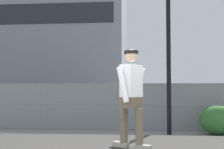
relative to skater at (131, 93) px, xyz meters
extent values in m
cube|color=black|center=(0.00, 0.00, -0.94)|extent=(0.78, 0.60, 0.02)
cylinder|color=silver|center=(-0.17, 0.22, -0.97)|extent=(0.06, 0.05, 0.05)
cube|color=#99999E|center=(-0.22, 0.14, -0.95)|extent=(0.12, 0.14, 0.01)
cube|color=gray|center=(0.19, -0.12, -0.88)|extent=(0.29, 0.23, 0.09)
cube|color=gray|center=(-0.19, 0.12, -0.88)|extent=(0.29, 0.23, 0.09)
cylinder|color=brown|center=(0.13, -0.08, -0.55)|extent=(0.13, 0.13, 0.58)
cylinder|color=brown|center=(-0.13, 0.08, -0.55)|extent=(0.13, 0.13, 0.58)
cube|color=brown|center=(0.00, 0.00, -0.17)|extent=(0.38, 0.42, 0.18)
cube|color=white|center=(0.00, 0.00, 0.19)|extent=(0.39, 0.44, 0.54)
cylinder|color=white|center=(0.13, 0.21, 0.13)|extent=(0.24, 0.20, 0.58)
cylinder|color=white|center=(-0.13, -0.21, 0.13)|extent=(0.24, 0.20, 0.58)
sphere|color=tan|center=(0.00, 0.00, 0.62)|extent=(0.21, 0.21, 0.21)
cylinder|color=black|center=(0.00, 0.00, 0.68)|extent=(0.24, 0.24, 0.05)
cylinder|color=gray|center=(-3.92, 7.06, -0.62)|extent=(0.06, 0.06, 1.85)
cylinder|color=gray|center=(3.23, 7.06, -0.62)|extent=(0.06, 0.06, 1.85)
cylinder|color=gray|center=(-0.34, 7.06, 0.27)|extent=(21.45, 0.04, 0.04)
cylinder|color=gray|center=(-0.34, 7.06, -0.52)|extent=(21.45, 0.04, 0.04)
cylinder|color=gray|center=(-0.34, 7.06, -1.48)|extent=(21.45, 0.04, 0.04)
cube|color=gray|center=(-0.34, 7.06, -0.62)|extent=(21.45, 0.01, 1.85)
cylinder|color=black|center=(1.19, 6.05, 1.81)|extent=(0.16, 0.16, 6.70)
cube|color=navy|center=(-3.54, 10.05, -0.87)|extent=(4.54, 2.17, 0.70)
cube|color=#23282D|center=(-3.74, 10.07, -0.20)|extent=(2.33, 1.78, 0.64)
cylinder|color=black|center=(-2.11, 10.79, -1.22)|extent=(0.66, 0.29, 0.64)
cylinder|color=black|center=(-2.26, 9.08, -1.22)|extent=(0.66, 0.29, 0.64)
cylinder|color=black|center=(-4.83, 11.02, -1.22)|extent=(0.66, 0.29, 0.64)
cylinder|color=black|center=(-4.97, 9.32, -1.22)|extent=(0.66, 0.29, 0.64)
cube|color=silver|center=(2.17, 10.14, -0.87)|extent=(4.50, 2.07, 0.70)
cube|color=#23282D|center=(1.97, 10.15, -0.20)|extent=(2.29, 1.73, 0.64)
cylinder|color=black|center=(3.58, 10.91, -1.22)|extent=(0.65, 0.28, 0.64)
cylinder|color=black|center=(3.48, 9.20, -1.22)|extent=(0.65, 0.28, 0.64)
cylinder|color=black|center=(0.86, 11.07, -1.22)|extent=(0.65, 0.28, 0.64)
cylinder|color=black|center=(0.76, 9.37, -1.22)|extent=(0.65, 0.28, 0.64)
cube|color=slate|center=(-13.66, 37.85, 7.19)|extent=(23.47, 14.15, 17.47)
cube|color=#1E232B|center=(-13.66, 30.75, 9.29)|extent=(21.59, 0.04, 2.50)
ellipsoid|color=#336B2D|center=(2.92, 6.10, -1.03)|extent=(1.33, 1.09, 1.03)
camera|label=1|loc=(0.13, -5.14, 0.04)|focal=49.32mm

